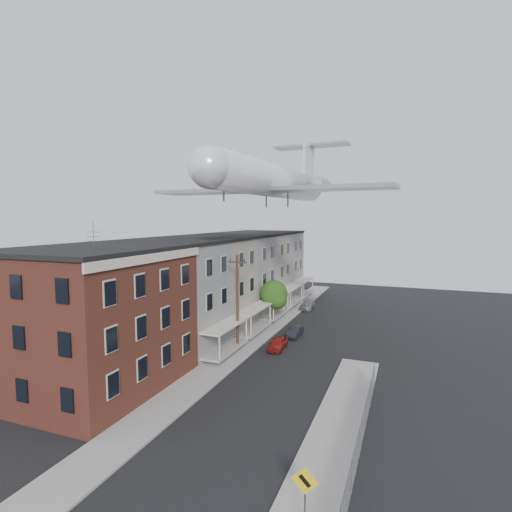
# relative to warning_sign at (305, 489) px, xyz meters

# --- Properties ---
(ground) EXTENTS (120.00, 120.00, 0.00)m
(ground) POSITION_rel_warning_sign_xyz_m (-5.60, 1.03, -1.88)
(ground) COLOR black
(ground) RESTS_ON ground
(sidewalk_left) EXTENTS (3.00, 62.00, 0.12)m
(sidewalk_left) POSITION_rel_warning_sign_xyz_m (-11.10, 25.03, -1.82)
(sidewalk_left) COLOR gray
(sidewalk_left) RESTS_ON ground
(sidewalk_right) EXTENTS (3.00, 26.00, 0.12)m
(sidewalk_right) POSITION_rel_warning_sign_xyz_m (-0.10, 7.03, -1.82)
(sidewalk_right) COLOR gray
(sidewalk_right) RESTS_ON ground
(curb_left) EXTENTS (0.15, 62.00, 0.14)m
(curb_left) POSITION_rel_warning_sign_xyz_m (-9.65, 25.03, -1.81)
(curb_left) COLOR gray
(curb_left) RESTS_ON ground
(curb_right) EXTENTS (0.15, 26.00, 0.14)m
(curb_right) POSITION_rel_warning_sign_xyz_m (-1.55, 7.03, -1.81)
(curb_right) COLOR gray
(curb_right) RESTS_ON ground
(corner_building) EXTENTS (10.31, 12.30, 12.15)m
(corner_building) POSITION_rel_warning_sign_xyz_m (-17.60, 8.03, 3.28)
(corner_building) COLOR #371511
(corner_building) RESTS_ON ground
(row_house_a) EXTENTS (11.98, 7.00, 10.30)m
(row_house_a) POSITION_rel_warning_sign_xyz_m (-17.56, 17.53, 3.25)
(row_house_a) COLOR slate
(row_house_a) RESTS_ON ground
(row_house_b) EXTENTS (11.98, 7.00, 10.30)m
(row_house_b) POSITION_rel_warning_sign_xyz_m (-17.56, 24.53, 3.25)
(row_house_b) COLOR #736B5B
(row_house_b) RESTS_ON ground
(row_house_c) EXTENTS (11.98, 7.00, 10.30)m
(row_house_c) POSITION_rel_warning_sign_xyz_m (-17.56, 31.53, 3.25)
(row_house_c) COLOR slate
(row_house_c) RESTS_ON ground
(row_house_d) EXTENTS (11.98, 7.00, 10.30)m
(row_house_d) POSITION_rel_warning_sign_xyz_m (-17.56, 38.53, 3.25)
(row_house_d) COLOR #736B5B
(row_house_d) RESTS_ON ground
(row_house_e) EXTENTS (11.98, 7.00, 10.30)m
(row_house_e) POSITION_rel_warning_sign_xyz_m (-17.56, 45.53, 3.25)
(row_house_e) COLOR slate
(row_house_e) RESTS_ON ground
(chainlink_fence) EXTENTS (0.06, 18.06, 1.90)m
(chainlink_fence) POSITION_rel_warning_sign_xyz_m (1.40, 6.03, -0.89)
(chainlink_fence) COLOR gray
(chainlink_fence) RESTS_ON ground
(warning_sign) EXTENTS (1.10, 0.11, 2.80)m
(warning_sign) POSITION_rel_warning_sign_xyz_m (0.00, 0.00, 0.00)
(warning_sign) COLOR #515156
(warning_sign) RESTS_ON ground
(utility_pole) EXTENTS (1.80, 0.26, 9.00)m
(utility_pole) POSITION_rel_warning_sign_xyz_m (-11.20, 19.03, 2.79)
(utility_pole) COLOR black
(utility_pole) RESTS_ON ground
(street_tree) EXTENTS (3.22, 3.20, 5.20)m
(street_tree) POSITION_rel_warning_sign_xyz_m (-10.87, 28.95, 1.57)
(street_tree) COLOR black
(street_tree) RESTS_ON ground
(car_near) EXTENTS (1.42, 3.34, 1.13)m
(car_near) POSITION_rel_warning_sign_xyz_m (-7.79, 20.68, -1.32)
(car_near) COLOR maroon
(car_near) RESTS_ON ground
(car_mid) EXTENTS (1.18, 3.30, 1.09)m
(car_mid) POSITION_rel_warning_sign_xyz_m (-7.40, 25.18, -1.34)
(car_mid) COLOR black
(car_mid) RESTS_ON ground
(car_far) EXTENTS (1.84, 4.11, 1.17)m
(car_far) POSITION_rel_warning_sign_xyz_m (-9.20, 38.11, -1.30)
(car_far) COLOR slate
(car_far) RESTS_ON ground
(airplane) EXTENTS (24.08, 27.49, 7.95)m
(airplane) POSITION_rel_warning_sign_xyz_m (-9.33, 24.46, 14.17)
(airplane) COLOR silver
(airplane) RESTS_ON ground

